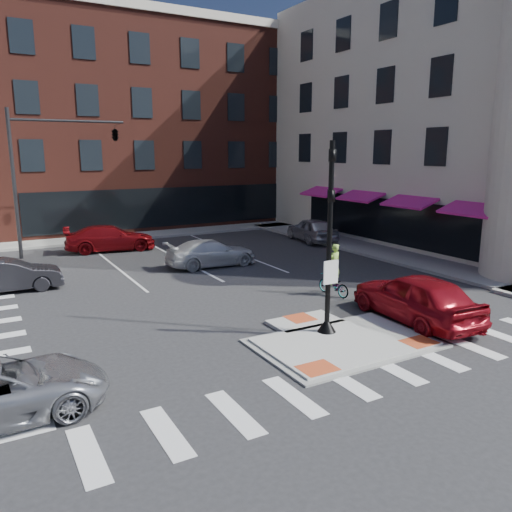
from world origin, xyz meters
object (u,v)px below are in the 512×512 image
bg_car_silver (312,230)px  bg_car_red (110,238)px  bg_car_dark (9,275)px  cyclist (333,278)px  red_sedan (416,297)px  white_pickup (211,253)px

bg_car_silver → bg_car_red: bearing=-6.8°
bg_car_silver → bg_car_dark: bearing=19.4°
bg_car_dark → cyclist: bearing=-119.2°
red_sedan → bg_car_red: red_sedan is taller
red_sedan → bg_car_dark: (-12.00, 11.00, -0.16)m
bg_car_dark → bg_car_red: size_ratio=0.81×
red_sedan → bg_car_red: 18.84m
bg_car_dark → bg_car_red: bearing=-38.1°
white_pickup → bg_car_dark: size_ratio=1.11×
white_pickup → cyclist: bearing=-162.0°
bg_car_dark → bg_car_silver: bearing=-76.6°
red_sedan → white_pickup: size_ratio=1.08×
white_pickup → bg_car_red: bg_car_red is taller
bg_car_dark → bg_car_silver: bg_car_silver is taller
red_sedan → cyclist: 3.94m
white_pickup → bg_car_dark: (-9.36, -0.20, 0.01)m
bg_car_silver → cyclist: 12.40m
bg_car_dark → white_pickup: bearing=-86.2°
white_pickup → bg_car_silver: 9.23m
white_pickup → bg_car_red: (-3.54, 6.60, 0.07)m
bg_car_dark → cyclist: (11.50, -7.09, 0.03)m
bg_car_red → cyclist: cyclist is taller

